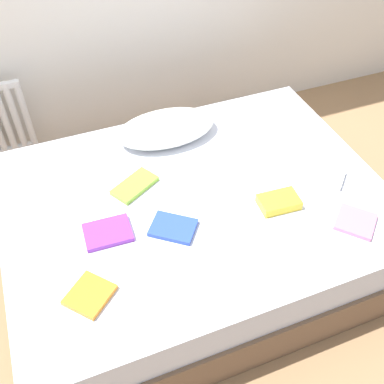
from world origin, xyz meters
The scene contains 10 objects.
ground_plane centered at (0.00, 0.00, 0.00)m, with size 8.00×8.00×0.00m, color #93704C.
bed centered at (0.00, 0.00, 0.25)m, with size 2.00×1.50×0.50m.
pillow centered at (0.02, 0.52, 0.56)m, with size 0.59×0.34×0.12m, color white.
textbook_blue centered at (-0.18, -0.17, 0.51)m, with size 0.21×0.15×0.02m, color #2847B7.
textbook_yellow centered at (0.37, -0.22, 0.52)m, with size 0.20×0.13×0.05m, color yellow.
textbook_purple centered at (-0.49, -0.09, 0.51)m, with size 0.22×0.17×0.03m, color purple.
textbook_orange centered at (-0.64, -0.39, 0.51)m, with size 0.18×0.17×0.02m, color orange.
textbook_white centered at (0.69, -0.11, 0.51)m, with size 0.23×0.15×0.03m, color white.
textbook_pink centered at (0.66, -0.46, 0.51)m, with size 0.18×0.18×0.02m, color pink.
textbook_lime centered at (-0.28, 0.17, 0.51)m, with size 0.24×0.13×0.03m, color #8CC638.
Camera 1 is at (-0.61, -1.50, 2.17)m, focal length 42.04 mm.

